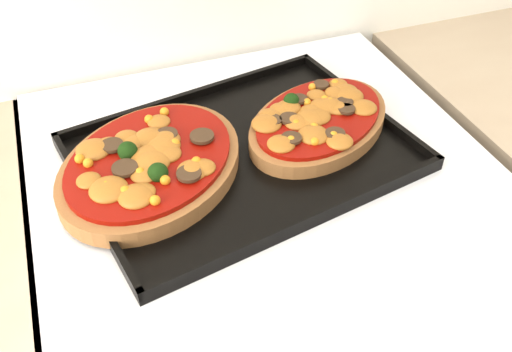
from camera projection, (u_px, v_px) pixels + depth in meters
name	position (u px, v px, depth m)	size (l,w,h in m)	color
baking_tray	(243.00, 151.00, 0.74)	(0.41, 0.31, 0.02)	black
pizza_left	(150.00, 163.00, 0.70)	(0.26, 0.20, 0.04)	#976034
pizza_right	(319.00, 120.00, 0.77)	(0.23, 0.15, 0.03)	#976034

